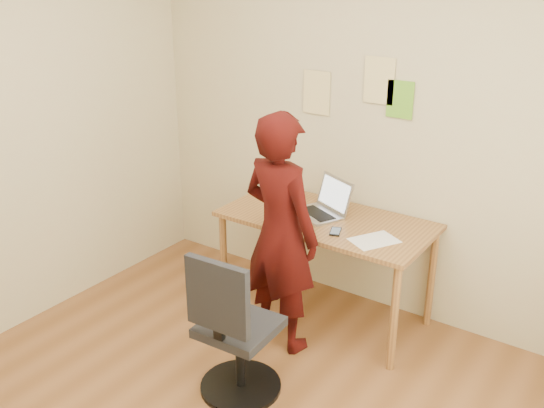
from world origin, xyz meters
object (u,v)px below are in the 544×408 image
Objects in this scene: laptop at (323,207)px; person at (280,233)px; office_chair at (234,337)px; desk at (326,230)px; phone at (335,231)px.

laptop is 0.49m from person.
office_chair is at bearing 108.22° from person.
desk is at bearing -91.17° from person.
person reaches higher than laptop.
desk is 0.25m from phone.
office_chair is (0.07, -1.08, -0.40)m from laptop.
office_chair is 0.72m from person.
person is at bearing -153.36° from phone.
laptop is at bearing 90.63° from office_chair.
office_chair reaches higher than phone.
phone is 0.95m from office_chair.
phone reaches higher than desk.
laptop is at bearing 113.56° from phone.
person is (-0.02, -0.48, -0.02)m from laptop.
office_chair is at bearing -120.86° from phone.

